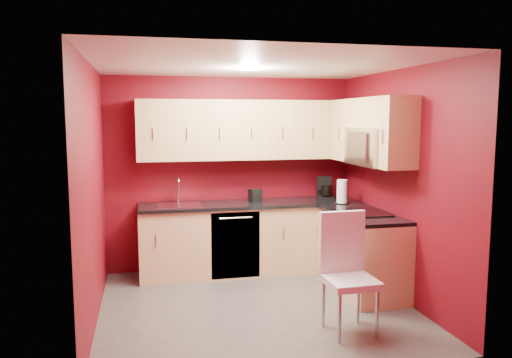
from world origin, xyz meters
name	(u,v)px	position (x,y,z in m)	size (l,w,h in m)	color
floor	(256,307)	(0.00, 0.00, 0.00)	(3.20, 3.20, 0.00)	#514E4C
ceiling	(256,65)	(0.00, 0.00, 2.50)	(3.20, 3.20, 0.00)	white
wall_back	(231,174)	(0.00, 1.50, 1.25)	(3.20, 3.20, 0.00)	#640911
wall_front	(301,217)	(0.00, -1.50, 1.25)	(3.20, 3.20, 0.00)	#640911
wall_left	(93,194)	(-1.60, 0.00, 1.25)	(3.00, 3.00, 0.00)	#640911
wall_right	(399,185)	(1.60, 0.00, 1.25)	(3.00, 3.00, 0.00)	#640911
base_cabinets_back	(251,239)	(0.20, 1.20, 0.43)	(2.80, 0.60, 0.87)	#DDB47E
base_cabinets_right	(362,253)	(1.30, 0.25, 0.43)	(0.60, 1.30, 0.87)	#DDB47E
countertop_back	(251,204)	(0.20, 1.19, 0.89)	(2.80, 0.63, 0.04)	black
countertop_right	(362,214)	(1.29, 0.23, 0.89)	(0.63, 1.27, 0.04)	black
upper_cabinets_back	(248,130)	(0.20, 1.32, 1.83)	(2.80, 0.35, 0.75)	tan
upper_cabinets_right	(368,126)	(1.42, 0.44, 1.89)	(0.35, 1.55, 0.75)	tan
microwave	(374,146)	(1.39, 0.20, 1.66)	(0.42, 0.76, 0.42)	silver
cooktop	(363,213)	(1.28, 0.20, 0.92)	(0.50, 0.55, 0.01)	black
sink	(179,202)	(-0.70, 1.20, 0.94)	(0.52, 0.42, 0.35)	silver
dishwasher_front	(236,245)	(-0.05, 0.91, 0.43)	(0.60, 0.02, 0.82)	black
downlight	(250,69)	(0.00, 0.30, 2.48)	(0.20, 0.20, 0.01)	white
coffee_maker	(326,188)	(1.23, 1.25, 1.05)	(0.17, 0.23, 0.29)	black
napkin_holder	(255,195)	(0.28, 1.28, 0.99)	(0.14, 0.14, 0.15)	black
paper_towel	(342,192)	(1.29, 0.85, 1.06)	(0.17, 0.17, 0.30)	white
dining_chair	(350,275)	(0.70, -0.81, 0.55)	(0.45, 0.47, 1.10)	silver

